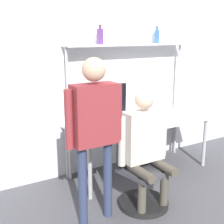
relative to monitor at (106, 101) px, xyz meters
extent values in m
plane|color=#4C4C51|center=(0.38, -0.66, -1.01)|extent=(12.00, 12.00, 0.00)
cube|color=silver|center=(0.38, 0.19, 0.34)|extent=(8.00, 0.06, 2.70)
cube|color=white|center=(0.38, -0.24, -0.29)|extent=(1.97, 0.79, 0.03)
cylinder|color=#A5A5AA|center=(-0.55, -0.58, -0.66)|extent=(0.05, 0.05, 0.70)
cylinder|color=#A5A5AA|center=(1.30, -0.58, -0.66)|extent=(0.05, 0.05, 0.70)
cylinder|color=#A5A5AA|center=(-0.55, 0.10, -0.66)|extent=(0.05, 0.05, 0.70)
cylinder|color=#A5A5AA|center=(1.30, 0.10, -0.66)|extent=(0.05, 0.05, 0.70)
cube|color=silver|center=(0.38, 0.03, 0.73)|extent=(1.87, 0.23, 0.02)
cylinder|color=#B2B2B7|center=(-0.54, 0.03, -0.13)|extent=(0.04, 0.04, 1.75)
cylinder|color=#B2B2B7|center=(1.29, 0.03, -0.13)|extent=(0.04, 0.04, 1.75)
cylinder|color=black|center=(0.00, 0.00, -0.27)|extent=(0.18, 0.18, 0.01)
cylinder|color=black|center=(0.00, 0.00, -0.21)|extent=(0.06, 0.06, 0.10)
cube|color=black|center=(0.00, 0.00, 0.02)|extent=(0.63, 0.01, 0.39)
cube|color=black|center=(0.00, 0.00, 0.02)|extent=(0.61, 0.02, 0.37)
cube|color=#BCBCC1|center=(-0.12, -0.39, -0.27)|extent=(0.32, 0.26, 0.01)
cube|color=black|center=(-0.12, -0.41, -0.26)|extent=(0.27, 0.14, 0.00)
cube|color=#BCBCC1|center=(-0.12, -0.31, -0.14)|extent=(0.32, 0.10, 0.24)
cube|color=navy|center=(-0.12, -0.32, -0.15)|extent=(0.28, 0.08, 0.21)
cube|color=black|center=(0.11, -0.38, -0.27)|extent=(0.07, 0.15, 0.01)
cube|color=black|center=(0.11, -0.38, -0.26)|extent=(0.06, 0.13, 0.00)
cylinder|color=black|center=(-0.10, -1.02, -0.98)|extent=(0.56, 0.56, 0.06)
cylinder|color=#4C4C51|center=(-0.10, -1.02, -0.78)|extent=(0.06, 0.06, 0.34)
cube|color=#3F3F44|center=(-0.10, -1.02, -0.58)|extent=(0.54, 0.54, 0.05)
cube|color=#3F3F44|center=(-0.14, -0.81, -0.33)|extent=(0.41, 0.11, 0.45)
cylinder|color=#4C473D|center=(-0.25, -1.19, -0.78)|extent=(0.09, 0.09, 0.45)
cylinder|color=#4C473D|center=(0.05, -1.19, -0.78)|extent=(0.09, 0.09, 0.45)
cylinder|color=#4C473D|center=(-0.25, -1.16, -0.51)|extent=(0.10, 0.38, 0.10)
cylinder|color=#4C473D|center=(0.05, -1.16, -0.51)|extent=(0.10, 0.38, 0.10)
cube|color=beige|center=(-0.10, -0.99, -0.19)|extent=(0.46, 0.20, 0.55)
cylinder|color=beige|center=(-0.38, -0.99, -0.21)|extent=(0.08, 0.08, 0.52)
cylinder|color=beige|center=(0.17, -0.99, -0.21)|extent=(0.08, 0.08, 0.52)
sphere|color=beige|center=(-0.10, -0.99, 0.21)|extent=(0.21, 0.21, 0.21)
cylinder|color=#2D3856|center=(-0.83, -0.98, -0.59)|extent=(0.09, 0.09, 0.84)
cylinder|color=#2D3856|center=(-0.54, -0.98, -0.59)|extent=(0.09, 0.09, 0.84)
cube|color=maroon|center=(-0.69, -0.98, 0.12)|extent=(0.44, 0.20, 0.59)
cylinder|color=maroon|center=(-0.95, -0.98, 0.11)|extent=(0.08, 0.08, 0.56)
cylinder|color=maroon|center=(-0.42, -0.98, 0.11)|extent=(0.08, 0.08, 0.56)
sphere|color=#D8AD8C|center=(-0.69, -0.98, 0.55)|extent=(0.23, 0.23, 0.23)
cylinder|color=#593372|center=(-0.07, 0.03, 0.84)|extent=(0.08, 0.08, 0.19)
cylinder|color=#593372|center=(-0.07, 0.03, 0.95)|extent=(0.04, 0.04, 0.04)
cylinder|color=black|center=(-0.07, 0.03, 0.97)|extent=(0.04, 0.04, 0.01)
cylinder|color=#335999|center=(0.85, 0.03, 0.83)|extent=(0.07, 0.07, 0.18)
cylinder|color=#335999|center=(0.85, 0.03, 0.94)|extent=(0.03, 0.03, 0.03)
cylinder|color=black|center=(0.85, 0.03, 0.96)|extent=(0.04, 0.04, 0.01)
camera|label=1|loc=(-2.01, -3.54, 0.88)|focal=50.00mm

